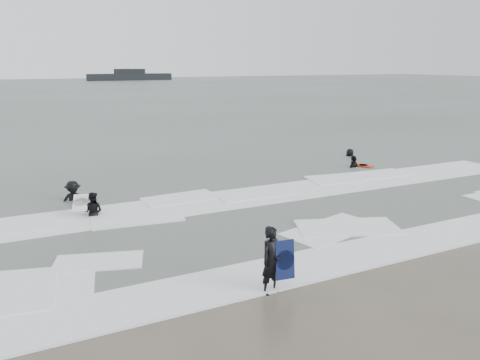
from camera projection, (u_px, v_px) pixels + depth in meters
name	position (u px, v px, depth m)	size (l,w,h in m)	color
ground	(314.00, 255.00, 13.56)	(320.00, 320.00, 0.00)	brown
sea	(61.00, 93.00, 83.62)	(320.00, 320.00, 0.00)	#47544C
surfer_centre	(271.00, 292.00, 11.35)	(0.62, 0.41, 1.70)	black
surfer_wading	(94.00, 217.00, 16.89)	(0.72, 0.56, 1.47)	black
surfer_breaker	(74.00, 202.00, 18.67)	(1.11, 0.64, 1.72)	black
surfer_right_near	(354.00, 168.00, 24.76)	(1.06, 0.44, 1.80)	black
surfer_right_far	(350.00, 157.00, 27.58)	(0.80, 0.52, 1.63)	black
surf_foam	(255.00, 217.00, 16.79)	(30.03, 9.06, 0.09)	white
bodyboards	(257.00, 197.00, 17.63)	(15.38, 10.84, 1.25)	#0D1640
vessel_horizon	(130.00, 76.00, 143.13)	(25.18, 4.50, 3.42)	black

